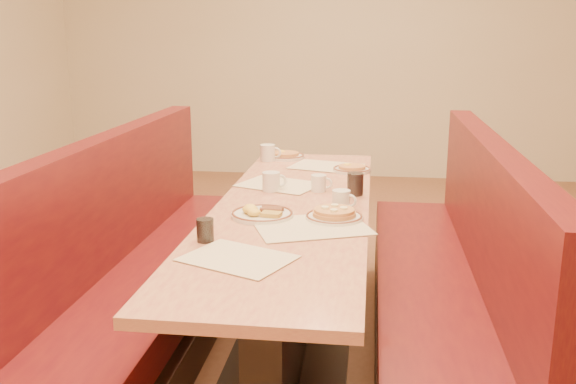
# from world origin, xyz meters

# --- Properties ---
(ground) EXTENTS (8.00, 8.00, 0.00)m
(ground) POSITION_xyz_m (0.00, 0.00, 0.00)
(ground) COLOR #9E6647
(ground) RESTS_ON ground
(diner_table) EXTENTS (0.70, 2.50, 0.75)m
(diner_table) POSITION_xyz_m (0.00, 0.00, 0.37)
(diner_table) COLOR black
(diner_table) RESTS_ON ground
(booth_left) EXTENTS (0.55, 2.50, 1.05)m
(booth_left) POSITION_xyz_m (-0.73, 0.00, 0.36)
(booth_left) COLOR #4C3326
(booth_left) RESTS_ON ground
(booth_right) EXTENTS (0.55, 2.50, 1.05)m
(booth_right) POSITION_xyz_m (0.73, 0.00, 0.36)
(booth_right) COLOR #4C3326
(booth_right) RESTS_ON ground
(placemat_near_left) EXTENTS (0.44, 0.40, 0.00)m
(placemat_near_left) POSITION_xyz_m (-0.10, -0.74, 0.75)
(placemat_near_left) COLOR beige
(placemat_near_left) RESTS_ON diner_table
(placemat_near_right) EXTENTS (0.54, 0.48, 0.00)m
(placemat_near_right) POSITION_xyz_m (0.12, -0.33, 0.75)
(placemat_near_right) COLOR beige
(placemat_near_right) RESTS_ON diner_table
(placemat_far_left) EXTENTS (0.47, 0.42, 0.00)m
(placemat_far_left) POSITION_xyz_m (-0.12, 0.38, 0.75)
(placemat_far_left) COLOR beige
(placemat_far_left) RESTS_ON diner_table
(placemat_far_right) EXTENTS (0.46, 0.39, 0.00)m
(placemat_far_right) POSITION_xyz_m (0.09, 0.87, 0.75)
(placemat_far_right) COLOR beige
(placemat_far_right) RESTS_ON diner_table
(pancake_plate) EXTENTS (0.25, 0.25, 0.06)m
(pancake_plate) POSITION_xyz_m (0.21, -0.21, 0.77)
(pancake_plate) COLOR silver
(pancake_plate) RESTS_ON diner_table
(eggs_plate) EXTENTS (0.27, 0.27, 0.05)m
(eggs_plate) POSITION_xyz_m (-0.11, -0.21, 0.77)
(eggs_plate) COLOR silver
(eggs_plate) RESTS_ON diner_table
(extra_plate_mid) EXTENTS (0.22, 0.22, 0.04)m
(extra_plate_mid) POSITION_xyz_m (0.25, 0.77, 0.77)
(extra_plate_mid) COLOR silver
(extra_plate_mid) RESTS_ON diner_table
(extra_plate_far) EXTENTS (0.24, 0.24, 0.05)m
(extra_plate_far) POSITION_xyz_m (-0.18, 1.10, 0.77)
(extra_plate_far) COLOR silver
(extra_plate_far) RESTS_ON diner_table
(coffee_mug_a) EXTENTS (0.11, 0.08, 0.09)m
(coffee_mug_a) POSITION_xyz_m (0.23, -0.04, 0.80)
(coffee_mug_a) COLOR silver
(coffee_mug_a) RESTS_ON diner_table
(coffee_mug_b) EXTENTS (0.12, 0.09, 0.09)m
(coffee_mug_b) POSITION_xyz_m (-0.14, 0.26, 0.80)
(coffee_mug_b) COLOR silver
(coffee_mug_b) RESTS_ON diner_table
(coffee_mug_c) EXTENTS (0.11, 0.08, 0.08)m
(coffee_mug_c) POSITION_xyz_m (0.10, 0.28, 0.79)
(coffee_mug_c) COLOR silver
(coffee_mug_c) RESTS_ON diner_table
(coffee_mug_d) EXTENTS (0.13, 0.09, 0.10)m
(coffee_mug_d) POSITION_xyz_m (-0.28, 1.01, 0.80)
(coffee_mug_d) COLOR silver
(coffee_mug_d) RESTS_ON diner_table
(soda_tumbler_near) EXTENTS (0.07, 0.07, 0.09)m
(soda_tumbler_near) POSITION_xyz_m (-0.26, -0.56, 0.79)
(soda_tumbler_near) COLOR black
(soda_tumbler_near) RESTS_ON diner_table
(soda_tumbler_mid) EXTENTS (0.08, 0.08, 0.11)m
(soda_tumbler_mid) POSITION_xyz_m (0.28, 0.23, 0.80)
(soda_tumbler_mid) COLOR black
(soda_tumbler_mid) RESTS_ON diner_table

